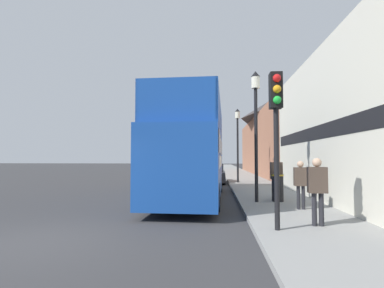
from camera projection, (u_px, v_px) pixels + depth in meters
The scene contains 12 objects.
ground_plane at pixel (174, 178), 27.28m from camera, with size 144.00×144.00×0.00m, color #333335.
sidewalk at pixel (246, 180), 23.81m from camera, with size 3.08×108.00×0.14m.
brick_terrace_rear at pixel (281, 134), 31.79m from camera, with size 6.00×25.13×8.67m.
tour_bus at pixel (193, 157), 13.19m from camera, with size 2.78×9.59×4.19m.
parked_car_ahead_of_bus at pixel (212, 174), 21.31m from camera, with size 1.94×4.01×1.43m.
pedestrian_nearest at pixel (317, 185), 7.39m from camera, with size 0.44×0.24×1.67m.
pedestrian_second at pixel (301, 180), 9.78m from camera, with size 0.41×0.23×1.57m.
pedestrian_third at pixel (276, 174), 11.85m from camera, with size 0.45×0.25×1.73m.
traffic_signal at pixel (276, 114), 7.04m from camera, with size 0.28×0.42×3.69m.
lamp_post_nearest at pixel (256, 112), 11.52m from camera, with size 0.35×0.35×5.04m.
lamp_post_second at pixel (238, 132), 20.77m from camera, with size 0.35×0.35×5.11m.
litter_bin at pixel (278, 187), 11.53m from camera, with size 0.48×0.48×1.05m.
Camera 1 is at (3.83, -6.18, 1.81)m, focal length 28.00 mm.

